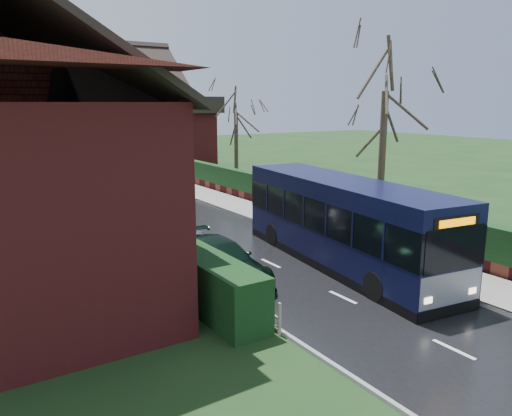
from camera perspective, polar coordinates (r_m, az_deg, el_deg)
ground at (r=17.50m, az=5.43°, el=-8.11°), size 140.00×140.00×0.00m
road at (r=25.76m, az=-8.41°, el=-1.59°), size 6.00×100.00×0.02m
pavement at (r=27.71m, az=-0.40°, el=-0.38°), size 2.50×100.00×0.14m
kerb_right at (r=27.10m, az=-2.54°, el=-0.67°), size 0.12×100.00×0.14m
kerb_left at (r=24.70m, az=-14.87°, el=-2.36°), size 0.12×100.00×0.10m
front_hedge at (r=19.66m, az=-12.80°, el=-3.65°), size 1.20×16.00×1.60m
picket_fence at (r=20.00m, az=-10.73°, el=-4.33°), size 0.10×16.00×0.90m
right_wall_hedge at (r=28.37m, az=2.25°, el=1.86°), size 0.60×50.00×1.80m
bus at (r=18.77m, az=9.88°, el=-1.75°), size 3.74×10.84×3.23m
car_silver at (r=20.32m, az=-8.62°, el=-3.32°), size 2.14×4.19×1.36m
car_green at (r=17.03m, az=-4.34°, el=-6.11°), size 2.09×4.97×1.43m
car_distant at (r=56.08m, az=-20.09°, el=5.74°), size 2.42×3.96×1.23m
bus_stop_sign at (r=18.10m, az=16.56°, el=-2.33°), size 0.07×0.38×2.54m
tree_right_near at (r=22.75m, az=14.64°, el=13.91°), size 4.28×4.28×9.25m
tree_right_far at (r=36.21m, az=-2.31°, el=11.38°), size 3.90×3.90×7.54m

